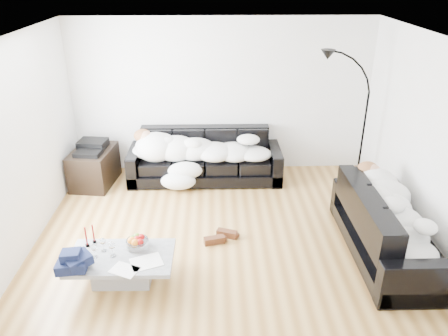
{
  "coord_description": "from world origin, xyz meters",
  "views": [
    {
      "loc": [
        -0.13,
        -4.88,
        3.35
      ],
      "look_at": [
        0.0,
        0.3,
        0.9
      ],
      "focal_mm": 35.0,
      "sensor_mm": 36.0,
      "label": 1
    }
  ],
  "objects_px": {
    "sleeper_right": "(392,209)",
    "shoes": "(220,237)",
    "sofa_right": "(389,224)",
    "candle_left": "(86,237)",
    "fruit_bowl": "(137,242)",
    "av_cabinet": "(94,167)",
    "sleeper_back": "(205,145)",
    "wine_glass_c": "(112,249)",
    "coffee_table": "(123,268)",
    "stereo": "(91,146)",
    "floor_lamp": "(363,131)",
    "wine_glass_b": "(95,251)",
    "sofa_back": "(205,156)",
    "candle_right": "(93,234)",
    "wine_glass_a": "(103,245)"
  },
  "relations": [
    {
      "from": "shoes",
      "to": "floor_lamp",
      "type": "bearing_deg",
      "value": 30.04
    },
    {
      "from": "fruit_bowl",
      "to": "av_cabinet",
      "type": "bearing_deg",
      "value": 114.86
    },
    {
      "from": "sleeper_back",
      "to": "wine_glass_c",
      "type": "height_order",
      "value": "sleeper_back"
    },
    {
      "from": "stereo",
      "to": "floor_lamp",
      "type": "height_order",
      "value": "floor_lamp"
    },
    {
      "from": "sofa_right",
      "to": "wine_glass_a",
      "type": "xyz_separation_m",
      "value": [
        -3.43,
        -0.36,
        0.01
      ]
    },
    {
      "from": "wine_glass_c",
      "to": "av_cabinet",
      "type": "height_order",
      "value": "av_cabinet"
    },
    {
      "from": "sofa_right",
      "to": "stereo",
      "type": "xyz_separation_m",
      "value": [
        -4.13,
        2.03,
        0.25
      ]
    },
    {
      "from": "sofa_back",
      "to": "candle_left",
      "type": "distance_m",
      "value": 2.76
    },
    {
      "from": "wine_glass_b",
      "to": "shoes",
      "type": "height_order",
      "value": "wine_glass_b"
    },
    {
      "from": "candle_right",
      "to": "av_cabinet",
      "type": "bearing_deg",
      "value": 103.91
    },
    {
      "from": "sleeper_right",
      "to": "shoes",
      "type": "xyz_separation_m",
      "value": [
        -2.08,
        0.32,
        -0.58
      ]
    },
    {
      "from": "candle_right",
      "to": "candle_left",
      "type": "bearing_deg",
      "value": -132.23
    },
    {
      "from": "wine_glass_a",
      "to": "candle_left",
      "type": "relative_size",
      "value": 0.66
    },
    {
      "from": "sleeper_right",
      "to": "candle_left",
      "type": "distance_m",
      "value": 3.66
    },
    {
      "from": "fruit_bowl",
      "to": "wine_glass_c",
      "type": "relative_size",
      "value": 1.37
    },
    {
      "from": "floor_lamp",
      "to": "wine_glass_a",
      "type": "bearing_deg",
      "value": -125.68
    },
    {
      "from": "sleeper_right",
      "to": "fruit_bowl",
      "type": "distance_m",
      "value": 3.07
    },
    {
      "from": "coffee_table",
      "to": "sofa_right",
      "type": "bearing_deg",
      "value": 8.13
    },
    {
      "from": "sleeper_back",
      "to": "stereo",
      "type": "relative_size",
      "value": 4.85
    },
    {
      "from": "sofa_back",
      "to": "coffee_table",
      "type": "height_order",
      "value": "sofa_back"
    },
    {
      "from": "fruit_bowl",
      "to": "wine_glass_c",
      "type": "bearing_deg",
      "value": -147.22
    },
    {
      "from": "wine_glass_a",
      "to": "sleeper_right",
      "type": "bearing_deg",
      "value": 5.95
    },
    {
      "from": "sleeper_right",
      "to": "wine_glass_b",
      "type": "relative_size",
      "value": 10.47
    },
    {
      "from": "floor_lamp",
      "to": "av_cabinet",
      "type": "bearing_deg",
      "value": -159.69
    },
    {
      "from": "wine_glass_c",
      "to": "candle_left",
      "type": "distance_m",
      "value": 0.4
    },
    {
      "from": "wine_glass_a",
      "to": "floor_lamp",
      "type": "height_order",
      "value": "floor_lamp"
    },
    {
      "from": "sofa_back",
      "to": "floor_lamp",
      "type": "bearing_deg",
      "value": -8.78
    },
    {
      "from": "coffee_table",
      "to": "wine_glass_b",
      "type": "bearing_deg",
      "value": -176.73
    },
    {
      "from": "sleeper_back",
      "to": "candle_left",
      "type": "xyz_separation_m",
      "value": [
        -1.34,
        -2.36,
        -0.16
      ]
    },
    {
      "from": "sofa_right",
      "to": "candle_left",
      "type": "relative_size",
      "value": 7.99
    },
    {
      "from": "shoes",
      "to": "floor_lamp",
      "type": "height_order",
      "value": "floor_lamp"
    },
    {
      "from": "sleeper_right",
      "to": "fruit_bowl",
      "type": "relative_size",
      "value": 6.82
    },
    {
      "from": "sleeper_back",
      "to": "floor_lamp",
      "type": "height_order",
      "value": "floor_lamp"
    },
    {
      "from": "wine_glass_c",
      "to": "stereo",
      "type": "bearing_deg",
      "value": 108.36
    },
    {
      "from": "fruit_bowl",
      "to": "shoes",
      "type": "relative_size",
      "value": 0.56
    },
    {
      "from": "sofa_right",
      "to": "shoes",
      "type": "height_order",
      "value": "sofa_right"
    },
    {
      "from": "av_cabinet",
      "to": "wine_glass_b",
      "type": "bearing_deg",
      "value": -68.65
    },
    {
      "from": "av_cabinet",
      "to": "sleeper_right",
      "type": "bearing_deg",
      "value": -18.88
    },
    {
      "from": "wine_glass_c",
      "to": "shoes",
      "type": "distance_m",
      "value": 1.5
    },
    {
      "from": "stereo",
      "to": "floor_lamp",
      "type": "distance_m",
      "value": 4.31
    },
    {
      "from": "floor_lamp",
      "to": "stereo",
      "type": "bearing_deg",
      "value": -159.69
    },
    {
      "from": "sleeper_right",
      "to": "wine_glass_c",
      "type": "distance_m",
      "value": 3.34
    },
    {
      "from": "sleeper_right",
      "to": "floor_lamp",
      "type": "distance_m",
      "value": 1.81
    },
    {
      "from": "wine_glass_a",
      "to": "candle_left",
      "type": "height_order",
      "value": "candle_left"
    },
    {
      "from": "av_cabinet",
      "to": "floor_lamp",
      "type": "distance_m",
      "value": 4.35
    },
    {
      "from": "stereo",
      "to": "candle_left",
      "type": "bearing_deg",
      "value": -70.76
    },
    {
      "from": "wine_glass_c",
      "to": "av_cabinet",
      "type": "relative_size",
      "value": 0.22
    },
    {
      "from": "wine_glass_b",
      "to": "wine_glass_c",
      "type": "distance_m",
      "value": 0.2
    },
    {
      "from": "shoes",
      "to": "wine_glass_c",
      "type": "bearing_deg",
      "value": -150.32
    },
    {
      "from": "sofa_back",
      "to": "shoes",
      "type": "bearing_deg",
      "value": -83.11
    }
  ]
}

